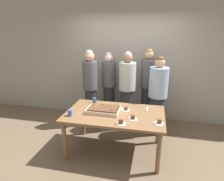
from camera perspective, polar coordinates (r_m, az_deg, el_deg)
The scene contains 16 objects.
ground_plane at distance 3.67m, azimuth 0.78°, elevation -17.42°, with size 12.00×12.00×0.00m, color brown.
interior_back_panel at distance 4.62m, azimuth 5.00°, elevation 10.00°, with size 8.00×0.12×3.00m, color #9E998E.
party_table at distance 3.33m, azimuth 0.83°, elevation -7.99°, with size 1.67×1.01×0.75m.
sheet_cake at distance 3.34m, azimuth -2.59°, elevation -5.67°, with size 0.56×0.40×0.10m.
plated_slice_near_left at distance 3.08m, azimuth 6.21°, elevation -8.12°, with size 0.15×0.15×0.07m.
plated_slice_near_right at distance 3.01m, azimuth 13.84°, elevation -9.20°, with size 0.15×0.15×0.07m.
plated_slice_far_left at distance 3.40m, azimuth 4.12°, elevation -5.56°, with size 0.15×0.15×0.06m.
plated_slice_far_right at distance 2.92m, azimuth 2.68°, elevation -9.53°, with size 0.15×0.15×0.08m.
drink_cup_nearest at distance 3.25m, azimuth -12.40°, elevation -6.56°, with size 0.07×0.07×0.10m, color #2D5199.
drink_cup_middle at distance 3.73m, azimuth -5.23°, elevation -2.96°, with size 0.07×0.07×0.10m, color #2D5199.
cake_server_utensil at distance 3.51m, azimuth 10.48°, elevation -5.38°, with size 0.03×0.20×0.01m, color silver.
person_serving_front at distance 4.12m, azimuth 4.52°, elevation 0.15°, with size 0.35×0.35×1.69m.
person_green_shirt_behind at distance 3.99m, azimuth 13.44°, elevation -1.51°, with size 0.38×0.38×1.63m.
person_striped_tie_right at distance 4.45m, azimuth -0.90°, elevation 1.28°, with size 0.33×0.33×1.65m.
person_far_right_suit at distance 4.29m, azimuth -6.46°, elevation 1.13°, with size 0.32×0.32×1.71m.
person_left_edge_reaching at distance 4.33m, azimuth 10.59°, elevation 1.25°, with size 0.33×0.33×1.74m.
Camera 1 is at (0.61, -2.94, 2.11)m, focal length 30.68 mm.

